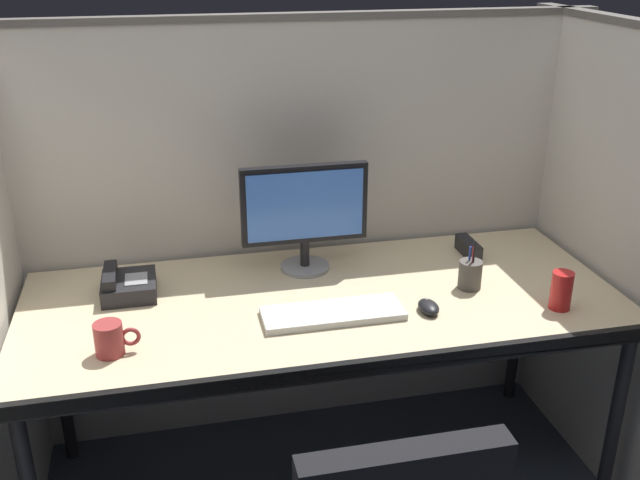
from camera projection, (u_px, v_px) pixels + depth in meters
cubicle_partition_rear at (297, 232)px, 2.70m from camera, size 2.21×0.06×1.57m
cubicle_partition_right at (621, 268)px, 2.41m from camera, size 0.06×1.41×1.57m
desk at (324, 313)px, 2.33m from camera, size 1.90×0.80×0.74m
monitor_center at (305, 211)px, 2.43m from camera, size 0.43×0.17×0.37m
keyboard_main at (331, 314)px, 2.20m from camera, size 0.43×0.15×0.02m
computer_mouse at (428, 307)px, 2.22m from camera, size 0.06×0.10×0.04m
soda_can at (561, 290)px, 2.23m from camera, size 0.07×0.07×0.12m
pen_cup at (470, 274)px, 2.36m from camera, size 0.08×0.08×0.17m
coffee_mug at (110, 339)px, 1.99m from camera, size 0.13×0.08×0.09m
red_stapler at (468, 248)px, 2.62m from camera, size 0.04×0.15×0.06m
desk_phone at (127, 285)px, 2.32m from camera, size 0.17×0.19×0.09m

